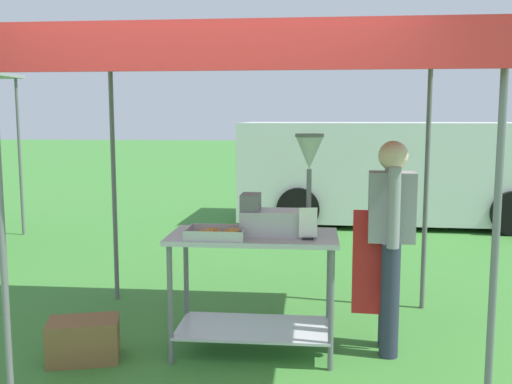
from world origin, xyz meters
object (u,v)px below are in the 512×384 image
at_px(donut_fryer, 284,203).
at_px(van_white, 398,171).
at_px(donut_cart, 253,270).
at_px(vendor, 390,235).
at_px(supply_crate, 84,340).
at_px(stall_canopy, 255,55).
at_px(menu_sign, 308,226).
at_px(donut_tray, 217,234).

height_order(donut_fryer, van_white, van_white).
relative_size(donut_cart, donut_fryer, 1.67).
distance_m(vendor, supply_crate, 2.40).
height_order(donut_cart, van_white, van_white).
distance_m(stall_canopy, menu_sign, 1.31).
xyz_separation_m(menu_sign, vendor, (0.61, 0.27, -0.11)).
bearing_deg(donut_tray, supply_crate, -171.98).
bearing_deg(supply_crate, donut_tray, 8.02).
bearing_deg(menu_sign, donut_fryer, 137.17).
relative_size(donut_fryer, supply_crate, 1.31).
relative_size(donut_tray, van_white, 0.08).
bearing_deg(donut_fryer, donut_tray, -161.48).
height_order(stall_canopy, vendor, stall_canopy).
height_order(stall_canopy, donut_cart, stall_canopy).
bearing_deg(supply_crate, vendor, 9.99).
xyz_separation_m(donut_fryer, menu_sign, (0.18, -0.17, -0.14)).
bearing_deg(stall_canopy, van_white, 71.64).
xyz_separation_m(stall_canopy, vendor, (1.02, 0.02, -1.33)).
distance_m(donut_cart, donut_tray, 0.41).
bearing_deg(supply_crate, stall_canopy, 17.02).
bearing_deg(vendor, donut_cart, -173.39).
relative_size(donut_cart, van_white, 0.24).
relative_size(donut_cart, vendor, 0.78).
height_order(donut_cart, donut_tray, donut_tray).
xyz_separation_m(donut_cart, donut_fryer, (0.23, 0.02, 0.51)).
distance_m(donut_tray, vendor, 1.29).
bearing_deg(menu_sign, van_white, 75.99).
distance_m(stall_canopy, vendor, 1.68).
bearing_deg(stall_canopy, donut_tray, -136.27).
distance_m(donut_cart, donut_fryer, 0.55).
xyz_separation_m(donut_cart, vendor, (1.02, 0.12, 0.26)).
distance_m(vendor, van_white, 5.72).
height_order(donut_fryer, vendor, donut_fryer).
bearing_deg(van_white, supply_crate, -117.21).
bearing_deg(donut_fryer, donut_cart, -175.16).
distance_m(donut_tray, van_white, 6.28).
height_order(menu_sign, supply_crate, menu_sign).
relative_size(stall_canopy, supply_crate, 5.51).
distance_m(donut_tray, supply_crate, 1.26).
bearing_deg(supply_crate, donut_cart, 12.74).
height_order(stall_canopy, supply_crate, stall_canopy).
distance_m(donut_fryer, supply_crate, 1.79).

